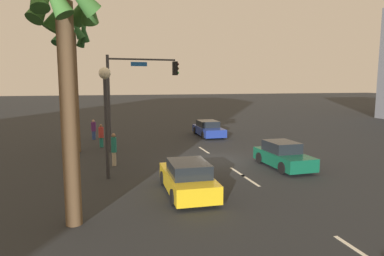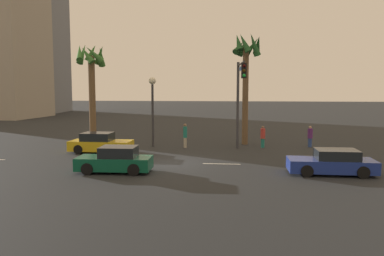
{
  "view_description": "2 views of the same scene",
  "coord_description": "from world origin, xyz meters",
  "px_view_note": "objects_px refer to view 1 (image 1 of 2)",
  "views": [
    {
      "loc": [
        -19.2,
        6.83,
        4.71
      ],
      "look_at": [
        0.73,
        1.49,
        1.92
      ],
      "focal_mm": 31.79,
      "sensor_mm": 36.0,
      "label": 1
    },
    {
      "loc": [
        3.64,
        -23.42,
        4.61
      ],
      "look_at": [
        1.12,
        1.78,
        1.99
      ],
      "focal_mm": 36.67,
      "sensor_mm": 36.0,
      "label": 2
    }
  ],
  "objects_px": {
    "pedestrian_1": "(94,129)",
    "palm_tree_1": "(73,53)",
    "car_3": "(208,129)",
    "traffic_signal": "(133,87)",
    "pedestrian_2": "(114,148)",
    "car_2": "(283,156)",
    "palm_tree_0": "(65,43)",
    "car_0": "(188,178)",
    "streetlamp": "(106,100)",
    "pedestrian_0": "(101,135)"
  },
  "relations": [
    {
      "from": "car_2",
      "to": "palm_tree_0",
      "type": "xyz_separation_m",
      "value": [
        -5.14,
        10.7,
        5.27
      ]
    },
    {
      "from": "car_3",
      "to": "pedestrian_1",
      "type": "relative_size",
      "value": 2.75
    },
    {
      "from": "car_3",
      "to": "palm_tree_1",
      "type": "distance_m",
      "value": 12.98
    },
    {
      "from": "car_0",
      "to": "car_2",
      "type": "distance_m",
      "value": 6.92
    },
    {
      "from": "traffic_signal",
      "to": "palm_tree_1",
      "type": "xyz_separation_m",
      "value": [
        0.63,
        3.78,
        2.21
      ]
    },
    {
      "from": "palm_tree_0",
      "to": "pedestrian_2",
      "type": "bearing_deg",
      "value": -11.59
    },
    {
      "from": "palm_tree_0",
      "to": "palm_tree_1",
      "type": "distance_m",
      "value": 12.65
    },
    {
      "from": "streetlamp",
      "to": "palm_tree_1",
      "type": "height_order",
      "value": "palm_tree_1"
    },
    {
      "from": "pedestrian_1",
      "to": "palm_tree_1",
      "type": "distance_m",
      "value": 7.62
    },
    {
      "from": "car_2",
      "to": "streetlamp",
      "type": "bearing_deg",
      "value": 88.99
    },
    {
      "from": "pedestrian_1",
      "to": "palm_tree_1",
      "type": "bearing_deg",
      "value": 168.5
    },
    {
      "from": "pedestrian_1",
      "to": "palm_tree_0",
      "type": "distance_m",
      "value": 18.24
    },
    {
      "from": "car_2",
      "to": "pedestrian_1",
      "type": "bearing_deg",
      "value": 39.94
    },
    {
      "from": "pedestrian_2",
      "to": "palm_tree_1",
      "type": "bearing_deg",
      "value": 25.87
    },
    {
      "from": "car_0",
      "to": "pedestrian_1",
      "type": "height_order",
      "value": "pedestrian_1"
    },
    {
      "from": "car_3",
      "to": "palm_tree_0",
      "type": "distance_m",
      "value": 20.29
    },
    {
      "from": "car_0",
      "to": "palm_tree_1",
      "type": "distance_m",
      "value": 13.08
    },
    {
      "from": "car_3",
      "to": "traffic_signal",
      "type": "bearing_deg",
      "value": 124.64
    },
    {
      "from": "streetlamp",
      "to": "palm_tree_1",
      "type": "bearing_deg",
      "value": 14.47
    },
    {
      "from": "pedestrian_0",
      "to": "pedestrian_2",
      "type": "distance_m",
      "value": 5.99
    },
    {
      "from": "streetlamp",
      "to": "car_0",
      "type": "bearing_deg",
      "value": -134.22
    },
    {
      "from": "car_0",
      "to": "traffic_signal",
      "type": "height_order",
      "value": "traffic_signal"
    },
    {
      "from": "traffic_signal",
      "to": "pedestrian_0",
      "type": "distance_m",
      "value": 4.53
    },
    {
      "from": "car_0",
      "to": "pedestrian_2",
      "type": "distance_m",
      "value": 6.42
    },
    {
      "from": "car_2",
      "to": "streetlamp",
      "type": "height_order",
      "value": "streetlamp"
    },
    {
      "from": "pedestrian_1",
      "to": "pedestrian_2",
      "type": "relative_size",
      "value": 0.88
    },
    {
      "from": "car_2",
      "to": "palm_tree_0",
      "type": "distance_m",
      "value": 12.99
    },
    {
      "from": "streetlamp",
      "to": "palm_tree_0",
      "type": "xyz_separation_m",
      "value": [
        -5.3,
        1.22,
        2.06
      ]
    },
    {
      "from": "car_3",
      "to": "palm_tree_1",
      "type": "relative_size",
      "value": 0.51
    },
    {
      "from": "pedestrian_2",
      "to": "palm_tree_1",
      "type": "relative_size",
      "value": 0.21
    },
    {
      "from": "car_3",
      "to": "pedestrian_1",
      "type": "xyz_separation_m",
      "value": [
        0.73,
        9.74,
        0.23
      ]
    },
    {
      "from": "streetlamp",
      "to": "pedestrian_2",
      "type": "bearing_deg",
      "value": -8.72
    },
    {
      "from": "pedestrian_0",
      "to": "pedestrian_1",
      "type": "relative_size",
      "value": 1.02
    },
    {
      "from": "traffic_signal",
      "to": "palm_tree_0",
      "type": "distance_m",
      "value": 12.48
    },
    {
      "from": "car_3",
      "to": "pedestrian_1",
      "type": "bearing_deg",
      "value": 85.73
    },
    {
      "from": "pedestrian_1",
      "to": "pedestrian_2",
      "type": "distance_m",
      "value": 9.71
    },
    {
      "from": "pedestrian_1",
      "to": "palm_tree_0",
      "type": "relative_size",
      "value": 0.2
    },
    {
      "from": "car_2",
      "to": "pedestrian_0",
      "type": "xyz_separation_m",
      "value": [
        8.71,
        9.77,
        0.23
      ]
    },
    {
      "from": "pedestrian_2",
      "to": "car_2",
      "type": "bearing_deg",
      "value": -106.94
    },
    {
      "from": "car_0",
      "to": "palm_tree_0",
      "type": "xyz_separation_m",
      "value": [
        -2.15,
        4.46,
        5.27
      ]
    },
    {
      "from": "car_2",
      "to": "traffic_signal",
      "type": "relative_size",
      "value": 0.63
    },
    {
      "from": "palm_tree_1",
      "to": "pedestrian_2",
      "type": "bearing_deg",
      "value": -154.13
    },
    {
      "from": "palm_tree_0",
      "to": "palm_tree_1",
      "type": "relative_size",
      "value": 0.93
    },
    {
      "from": "car_3",
      "to": "traffic_signal",
      "type": "relative_size",
      "value": 0.7
    },
    {
      "from": "car_0",
      "to": "palm_tree_1",
      "type": "height_order",
      "value": "palm_tree_1"
    },
    {
      "from": "car_3",
      "to": "streetlamp",
      "type": "xyz_separation_m",
      "value": [
        -11.49,
        8.85,
        3.23
      ]
    },
    {
      "from": "car_2",
      "to": "traffic_signal",
      "type": "distance_m",
      "value": 10.89
    },
    {
      "from": "traffic_signal",
      "to": "streetlamp",
      "type": "distance_m",
      "value": 6.97
    },
    {
      "from": "car_3",
      "to": "pedestrian_0",
      "type": "height_order",
      "value": "pedestrian_0"
    },
    {
      "from": "streetlamp",
      "to": "palm_tree_1",
      "type": "distance_m",
      "value": 8.03
    }
  ]
}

